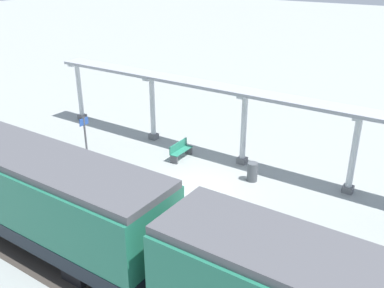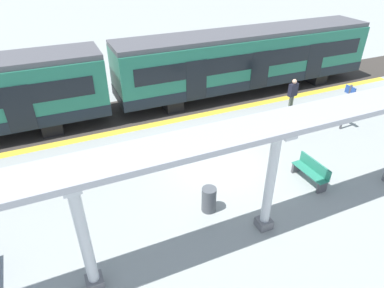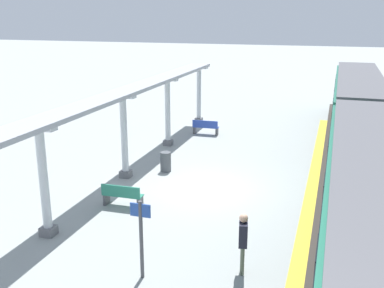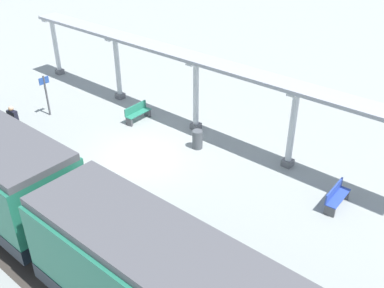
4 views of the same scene
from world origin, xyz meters
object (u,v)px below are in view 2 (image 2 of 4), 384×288
canopy_pillar_second (84,237)px  platform_info_sign (347,103)px  train_far_carriage (247,60)px  trash_bin (209,199)px  passenger_waiting_near_edge (293,92)px  canopy_pillar_third (270,181)px  bench_mid_platform (311,171)px

canopy_pillar_second → platform_info_sign: size_ratio=1.63×
train_far_carriage → platform_info_sign: 6.05m
canopy_pillar_second → trash_bin: bearing=109.2°
canopy_pillar_second → trash_bin: (-1.38, 3.96, -1.38)m
canopy_pillar_second → platform_info_sign: bearing=107.5°
trash_bin → passenger_waiting_near_edge: size_ratio=0.51×
trash_bin → canopy_pillar_third: bearing=42.0°
canopy_pillar_third → bench_mid_platform: size_ratio=2.38×
train_far_carriage → canopy_pillar_third: canopy_pillar_third is taller
trash_bin → platform_info_sign: (-2.45, 8.16, 0.88)m
canopy_pillar_second → passenger_waiting_near_edge: (-6.32, 11.10, -0.73)m
canopy_pillar_third → bench_mid_platform: canopy_pillar_third is taller
platform_info_sign → passenger_waiting_near_edge: platform_info_sign is taller
trash_bin → platform_info_sign: 8.56m
bench_mid_platform → canopy_pillar_third: bearing=-66.5°
platform_info_sign → bench_mid_platform: bearing=-57.5°
trash_bin → platform_info_sign: bearing=106.7°
canopy_pillar_third → passenger_waiting_near_edge: 8.68m
platform_info_sign → canopy_pillar_second: bearing=-72.5°
canopy_pillar_second → canopy_pillar_third: 5.20m
trash_bin → train_far_carriage: bearing=142.0°
train_far_carriage → canopy_pillar_third: bearing=-28.3°
canopy_pillar_second → bench_mid_platform: (-1.25, 8.08, -1.38)m
platform_info_sign → passenger_waiting_near_edge: bearing=-158.0°
canopy_pillar_third → passenger_waiting_near_edge: bearing=137.0°
canopy_pillar_third → bench_mid_platform: bearing=113.5°
trash_bin → platform_info_sign: platform_info_sign is taller
bench_mid_platform → trash_bin: 4.12m
canopy_pillar_third → trash_bin: size_ratio=4.02×
train_far_carriage → canopy_pillar_third: size_ratio=4.15×
canopy_pillar_second → platform_info_sign: canopy_pillar_second is taller
bench_mid_platform → trash_bin: (-0.12, -4.12, 0.00)m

